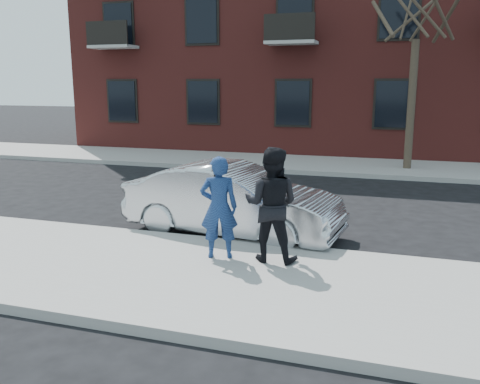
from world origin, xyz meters
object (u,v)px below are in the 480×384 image
(silver_sedan, at_px, (233,200))
(man_peacoat, at_px, (271,205))
(street_tree, at_px, (419,1))
(man_hoodie, at_px, (219,207))

(silver_sedan, relative_size, man_peacoat, 2.33)
(street_tree, xyz_separation_m, man_hoodie, (-3.00, -10.40, -4.53))
(man_hoodie, bearing_deg, street_tree, -124.66)
(silver_sedan, xyz_separation_m, man_hoodie, (0.33, -1.70, 0.28))
(silver_sedan, distance_m, man_hoodie, 1.76)
(street_tree, xyz_separation_m, man_peacoat, (-2.15, -10.28, -4.45))
(street_tree, height_order, silver_sedan, street_tree)
(silver_sedan, bearing_deg, street_tree, -14.22)
(street_tree, relative_size, man_hoodie, 4.03)
(street_tree, distance_m, man_peacoat, 11.41)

